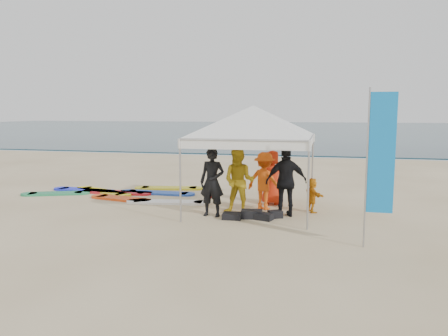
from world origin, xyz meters
The scene contains 14 objects.
ground centered at (0.00, 0.00, 0.00)m, with size 120.00×120.00×0.00m, color beige.
ocean centered at (0.00, 60.00, 0.04)m, with size 160.00×84.00×0.08m, color #0C2633.
shoreline_foam centered at (0.00, 18.20, 0.00)m, with size 160.00×1.20×0.01m, color silver.
person_black_a centered at (-0.52, 1.55, 0.94)m, with size 0.69×0.45×1.89m, color black.
person_yellow centered at (0.14, 1.99, 0.92)m, with size 0.90×0.70×1.85m, color gold.
person_orange_a centered at (0.75, 2.70, 0.84)m, with size 1.09×0.63×1.68m, color orange.
person_black_b centered at (1.45, 1.98, 0.96)m, with size 1.12×0.47×1.92m, color black.
person_orange_b centered at (0.89, 3.45, 0.84)m, with size 0.82×0.53×1.68m, color red.
person_seated centered at (2.13, 2.64, 0.49)m, with size 0.91×0.29×0.99m, color orange.
canopy_tent centered at (0.47, 2.34, 3.01)m, with size 4.58×4.58×3.45m.
feather_flag centered at (3.56, -0.41, 1.97)m, with size 0.57×0.04×3.35m.
marker_pennant centered at (-0.62, 1.91, 0.49)m, with size 0.28×0.28×0.64m.
gear_pile centered at (0.61, 1.50, 0.10)m, with size 1.59×0.78×0.22m.
surfboard_spread centered at (-4.32, 3.87, 0.03)m, with size 6.31×3.24×0.07m.
Camera 1 is at (2.46, -9.81, 2.87)m, focal length 35.00 mm.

